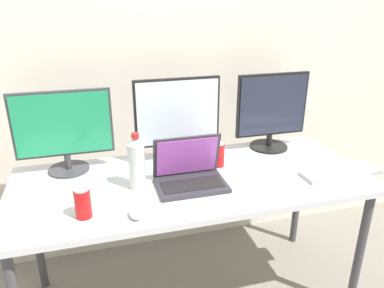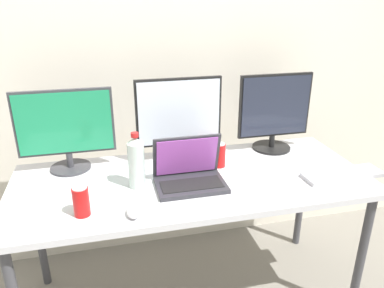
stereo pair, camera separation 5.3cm
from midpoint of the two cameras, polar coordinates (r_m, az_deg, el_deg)
wall_back at (r=2.22m, az=-4.91°, el=14.78°), size 7.00×0.08×2.60m
work_desk at (r=1.86m, az=-0.82°, el=-6.93°), size 1.72×0.72×0.74m
monitor_left at (r=1.94m, az=-19.73°, el=2.05°), size 0.47×0.20×0.41m
monitor_center at (r=1.95m, az=-2.98°, el=3.85°), size 0.45×0.22×0.45m
monitor_right at (r=2.15m, az=11.36°, el=4.94°), size 0.42×0.22×0.43m
laptop_silver at (r=1.76m, az=-1.24°, el=-4.54°), size 0.32×0.22×0.23m
keyboard_main at (r=2.00m, az=21.02°, el=-4.06°), size 0.41×0.14×0.02m
mouse_by_keyboard at (r=1.56m, az=-9.51°, el=-10.25°), size 0.06×0.10×0.03m
water_bottle at (r=1.72m, az=-9.30°, el=-2.89°), size 0.08×0.08×0.27m
soda_can_near_keyboard at (r=1.94m, az=3.23°, el=-1.63°), size 0.07×0.07×0.13m
soda_can_by_laptop at (r=1.58m, az=-17.24°, el=-8.62°), size 0.07×0.07×0.13m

